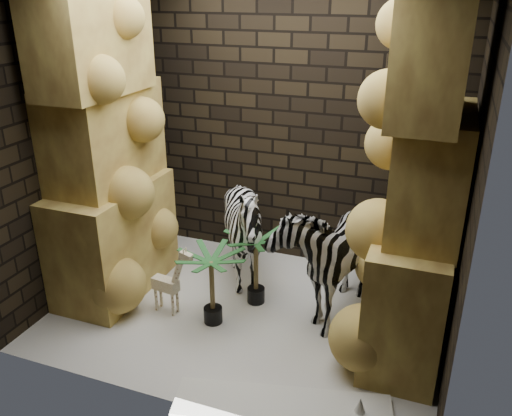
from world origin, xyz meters
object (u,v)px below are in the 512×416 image
at_px(palm_back, 212,288).
at_px(surfboard, 282,407).
at_px(zebra_left, 245,237).
at_px(giraffe_toy, 165,277).
at_px(palm_front, 256,268).
at_px(zebra_right, 329,241).

bearing_deg(palm_back, surfboard, -41.28).
height_order(zebra_left, palm_back, zebra_left).
distance_m(giraffe_toy, palm_front, 0.85).
bearing_deg(zebra_left, zebra_right, 11.38).
relative_size(zebra_left, palm_front, 1.66).
relative_size(palm_front, palm_back, 1.03).
distance_m(zebra_left, surfboard, 1.80).
bearing_deg(giraffe_toy, zebra_left, 58.66).
xyz_separation_m(palm_front, surfboard, (0.67, -1.26, -0.35)).
distance_m(zebra_right, palm_front, 0.75).
bearing_deg(palm_front, palm_back, -119.21).
relative_size(zebra_left, giraffe_toy, 1.66).
xyz_separation_m(giraffe_toy, palm_back, (0.48, -0.00, -0.01)).
distance_m(zebra_left, palm_front, 0.35).
xyz_separation_m(zebra_left, palm_back, (-0.05, -0.67, -0.20)).
relative_size(zebra_right, palm_back, 1.94).
distance_m(palm_back, surfboard, 1.28).
distance_m(zebra_left, palm_back, 0.70).
height_order(zebra_left, palm_front, zebra_left).
distance_m(giraffe_toy, palm_back, 0.48).
relative_size(zebra_right, palm_front, 1.88).
relative_size(giraffe_toy, palm_front, 1.00).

